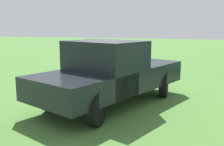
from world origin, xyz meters
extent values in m
plane|color=#477533|center=(0.00, 0.00, 0.00)|extent=(80.00, 80.00, 0.00)
cylinder|color=black|center=(-0.80, 0.11, 0.42)|extent=(0.83, 0.22, 0.83)
cylinder|color=black|center=(-0.17, 1.67, 0.42)|extent=(0.83, 0.22, 0.83)
cylinder|color=black|center=(2.10, -1.06, 0.42)|extent=(0.83, 0.22, 0.83)
cylinder|color=black|center=(2.73, 0.50, 0.42)|extent=(0.83, 0.22, 0.83)
cube|color=black|center=(-0.40, 0.85, 0.76)|extent=(2.55, 2.57, 0.64)
cube|color=black|center=(1.24, 0.19, 1.14)|extent=(2.19, 2.42, 1.40)
cube|color=slate|center=(1.24, 0.19, 1.58)|extent=(1.91, 2.19, 0.48)
cube|color=black|center=(2.14, -0.17, 0.74)|extent=(2.92, 2.72, 0.60)
cube|color=silver|center=(-1.25, 1.19, 0.50)|extent=(0.82, 1.81, 0.16)
cylinder|color=navy|center=(-5.47, -3.21, 0.39)|extent=(0.14, 0.14, 0.78)
cylinder|color=navy|center=(-5.65, -3.13, 0.39)|extent=(0.14, 0.14, 0.78)
cylinder|color=maroon|center=(-5.56, -3.17, 1.07)|extent=(0.42, 0.42, 0.58)
sphere|color=#D8AD84|center=(-5.56, -3.17, 1.51)|extent=(0.21, 0.21, 0.21)
camera|label=1|loc=(7.91, 2.51, 2.22)|focal=41.25mm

